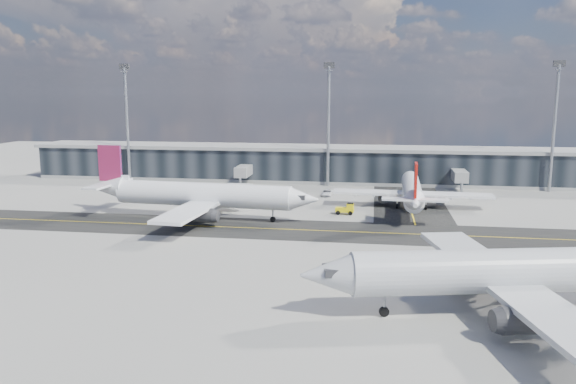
% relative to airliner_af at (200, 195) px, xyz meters
% --- Properties ---
extents(ground, '(300.00, 300.00, 0.00)m').
position_rel_airliner_af_xyz_m(ground, '(19.54, -10.04, -4.17)').
color(ground, gray).
rests_on(ground, ground).
extents(taxiway_lanes, '(180.00, 63.00, 0.03)m').
position_rel_airliner_af_xyz_m(taxiway_lanes, '(23.45, 0.70, -4.16)').
color(taxiway_lanes, black).
rests_on(taxiway_lanes, ground).
extents(terminal_concourse, '(152.00, 19.80, 8.80)m').
position_rel_airliner_af_xyz_m(terminal_concourse, '(19.58, 44.90, -0.08)').
color(terminal_concourse, black).
rests_on(terminal_concourse, ground).
extents(floodlight_masts, '(102.50, 0.70, 28.90)m').
position_rel_airliner_af_xyz_m(floodlight_masts, '(19.54, 37.96, 11.44)').
color(floodlight_masts, gray).
rests_on(floodlight_masts, ground).
extents(airliner_af, '(42.62, 36.36, 12.62)m').
position_rel_airliner_af_xyz_m(airliner_af, '(0.00, 0.00, 0.00)').
color(airliner_af, white).
rests_on(airliner_af, ground).
extents(airliner_redtail, '(30.59, 35.94, 10.66)m').
position_rel_airliner_af_xyz_m(airliner_redtail, '(37.68, 13.93, -0.65)').
color(airliner_redtail, white).
rests_on(airliner_redtail, ground).
extents(airliner_near, '(44.64, 38.34, 13.32)m').
position_rel_airliner_af_xyz_m(airliner_near, '(45.50, -37.07, 0.23)').
color(airliner_near, '#BCBEC1').
rests_on(airliner_near, ground).
extents(baggage_tug, '(3.43, 1.88, 2.10)m').
position_rel_airliner_af_xyz_m(baggage_tug, '(25.58, 6.93, -3.12)').
color(baggage_tug, yellow).
rests_on(baggage_tug, ground).
extents(service_van, '(2.40, 4.76, 1.29)m').
position_rel_airliner_af_xyz_m(service_van, '(20.50, 25.22, -3.52)').
color(service_van, white).
rests_on(service_van, ground).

